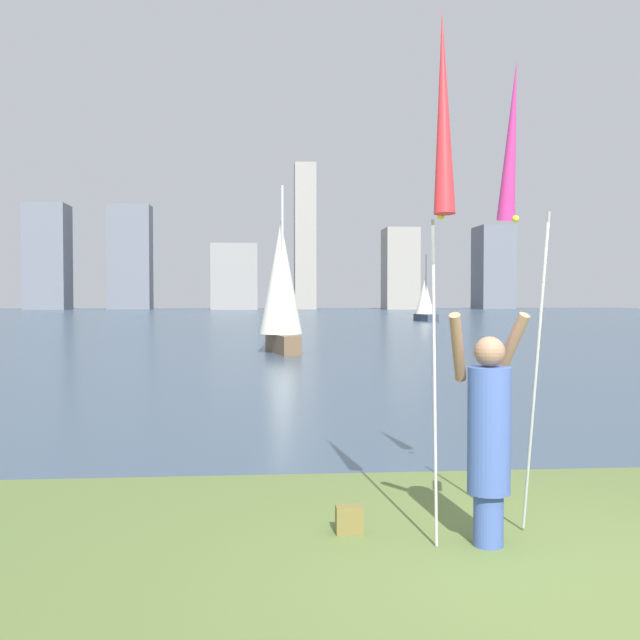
{
  "coord_description": "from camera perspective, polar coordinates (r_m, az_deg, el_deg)",
  "views": [
    {
      "loc": [
        -2.04,
        -4.96,
        1.94
      ],
      "look_at": [
        -0.44,
        14.2,
        1.33
      ],
      "focal_mm": 42.01,
      "sensor_mm": 36.0,
      "label": 1
    }
  ],
  "objects": [
    {
      "name": "ground",
      "position": [
        55.99,
        -2.69,
        -0.24
      ],
      "size": [
        120.0,
        138.0,
        0.12
      ],
      "color": "#5B7038"
    },
    {
      "name": "person",
      "position": [
        6.0,
        12.73,
        -8.27
      ],
      "size": [
        0.67,
        0.49,
        1.82
      ],
      "rotation": [
        0.0,
        0.0,
        -0.1
      ],
      "color": "#3F59A5",
      "rests_on": "ground"
    },
    {
      "name": "kite_flag_left",
      "position": [
        5.82,
        9.35,
        14.75
      ],
      "size": [
        0.16,
        0.47,
        4.1
      ],
      "color": "#B2B2B7",
      "rests_on": "ground"
    },
    {
      "name": "kite_flag_right",
      "position": [
        6.81,
        14.42,
        12.41
      ],
      "size": [
        0.16,
        1.08,
        3.95
      ],
      "color": "#B2B2B7",
      "rests_on": "ground"
    },
    {
      "name": "bag",
      "position": [
        6.33,
        2.26,
        -14.96
      ],
      "size": [
        0.22,
        0.14,
        0.23
      ],
      "color": "olive",
      "rests_on": "ground"
    },
    {
      "name": "sailboat_1",
      "position": [
        59.93,
        8.01,
        1.49
      ],
      "size": [
        1.71,
        3.07,
        5.26
      ],
      "color": "#333D51",
      "rests_on": "ground"
    },
    {
      "name": "sailboat_2",
      "position": [
        25.8,
        -2.98,
        2.71
      ],
      "size": [
        1.74,
        3.01,
        5.72
      ],
      "color": "brown",
      "rests_on": "ground"
    },
    {
      "name": "skyline_tower_0",
      "position": [
        117.68,
        -20.02,
        4.53
      ],
      "size": [
        5.89,
        5.7,
        15.5
      ],
      "color": "slate",
      "rests_on": "ground"
    },
    {
      "name": "skyline_tower_1",
      "position": [
        117.52,
        -14.26,
        4.65
      ],
      "size": [
        6.31,
        4.39,
        15.75
      ],
      "color": "slate",
      "rests_on": "ground"
    },
    {
      "name": "skyline_tower_2",
      "position": [
        112.69,
        -6.51,
        3.27
      ],
      "size": [
        6.78,
        7.77,
        9.68
      ],
      "color": "gray",
      "rests_on": "ground"
    },
    {
      "name": "skyline_tower_3",
      "position": [
        115.34,
        -1.15,
        6.37
      ],
      "size": [
        3.24,
        3.63,
        22.23
      ],
      "color": "gray",
      "rests_on": "ground"
    },
    {
      "name": "skyline_tower_4",
      "position": [
        113.74,
        6.13,
        3.89
      ],
      "size": [
        4.96,
        5.95,
        12.17
      ],
      "color": "gray",
      "rests_on": "ground"
    },
    {
      "name": "skyline_tower_5",
      "position": [
        122.23,
        13.05,
        3.91
      ],
      "size": [
        5.24,
        6.95,
        13.06
      ],
      "color": "slate",
      "rests_on": "ground"
    }
  ]
}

